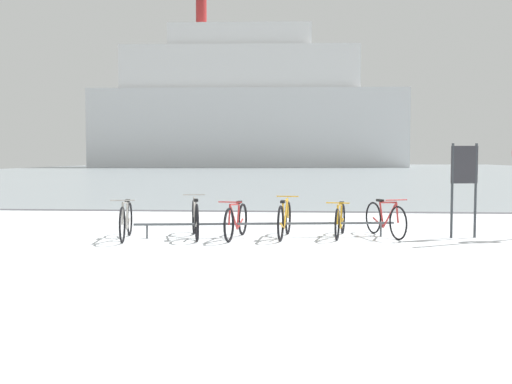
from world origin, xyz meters
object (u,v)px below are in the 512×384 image
object	(u,v)px
bicycle_1	(195,219)
bicycle_3	(284,219)
info_sign	(464,174)
bicycle_2	(236,221)
bicycle_5	(385,219)
bicycle_4	(340,220)
bicycle_0	(126,220)
ferry_ship	(246,109)

from	to	relation	value
bicycle_1	bicycle_3	xyz separation A→B (m)	(1.79, 0.12, -0.01)
info_sign	bicycle_2	bearing A→B (deg)	-174.40
bicycle_2	bicycle_5	world-z (taller)	bicycle_5
bicycle_5	bicycle_4	bearing A→B (deg)	-174.50
info_sign	bicycle_1	bearing A→B (deg)	-176.19
bicycle_0	bicycle_3	bearing A→B (deg)	8.39
info_sign	ferry_ship	distance (m)	81.44
ferry_ship	bicycle_3	bearing A→B (deg)	-84.08
info_sign	ferry_ship	world-z (taller)	ferry_ship
bicycle_2	ferry_ship	bearing A→B (deg)	95.23
bicycle_4	bicycle_0	bearing A→B (deg)	-171.21
bicycle_1	bicycle_4	distance (m)	2.94
bicycle_0	ferry_ship	xyz separation A→B (m)	(-5.22, 80.87, 8.80)
bicycle_4	bicycle_5	bearing A→B (deg)	5.50
bicycle_2	bicycle_5	xyz separation A→B (m)	(3.00, 0.49, 0.01)
bicycle_0	bicycle_2	world-z (taller)	bicycle_0
bicycle_1	ferry_ship	world-z (taller)	ferry_ship
bicycle_4	ferry_ship	distance (m)	81.25
bicycle_3	bicycle_0	bearing A→B (deg)	-171.61
bicycle_2	bicycle_4	world-z (taller)	bicycle_2
bicycle_1	bicycle_2	size ratio (longest dim) A/B	1.03
bicycle_2	bicycle_5	distance (m)	3.04
bicycle_5	info_sign	xyz separation A→B (m)	(1.54, -0.04, 0.92)
bicycle_1	bicycle_3	world-z (taller)	bicycle_1
bicycle_3	bicycle_5	size ratio (longest dim) A/B	1.09
bicycle_1	bicycle_2	xyz separation A→B (m)	(0.84, -0.09, -0.03)
bicycle_0	bicycle_2	bearing A→B (deg)	6.78
bicycle_2	info_sign	world-z (taller)	info_sign
bicycle_2	bicycle_3	distance (m)	0.98
bicycle_1	bicycle_5	xyz separation A→B (m)	(3.84, 0.40, -0.02)
bicycle_0	bicycle_2	size ratio (longest dim) A/B	1.02
bicycle_0	bicycle_3	distance (m)	3.15
bicycle_5	info_sign	distance (m)	1.79
bicycle_1	bicycle_2	world-z (taller)	bicycle_1
bicycle_0	info_sign	size ratio (longest dim) A/B	0.93
bicycle_5	info_sign	world-z (taller)	info_sign
bicycle_3	ferry_ship	distance (m)	81.32
bicycle_3	ferry_ship	size ratio (longest dim) A/B	0.04
bicycle_2	info_sign	size ratio (longest dim) A/B	0.91
bicycle_2	bicycle_4	distance (m)	2.12
bicycle_0	bicycle_4	size ratio (longest dim) A/B	1.04
info_sign	bicycle_5	bearing A→B (deg)	178.42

